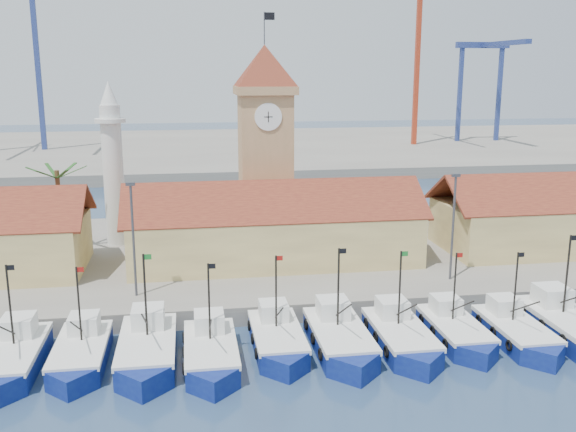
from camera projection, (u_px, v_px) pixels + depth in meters
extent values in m
plane|color=#1B2D4A|center=(316.00, 371.00, 41.02)|extent=(400.00, 400.00, 0.00)
cube|color=gray|center=(268.00, 255.00, 63.97)|extent=(140.00, 32.00, 1.50)
cube|color=gray|center=(221.00, 150.00, 146.72)|extent=(240.00, 80.00, 2.00)
cube|color=navy|center=(13.00, 362.00, 41.23)|extent=(3.43, 7.77, 1.76)
cube|color=silver|center=(12.00, 349.00, 41.03)|extent=(3.50, 7.98, 0.34)
cube|color=silver|center=(19.00, 326.00, 42.72)|extent=(2.06, 2.16, 1.37)
cylinder|color=black|center=(10.00, 306.00, 40.89)|extent=(0.14, 0.14, 5.49)
cube|color=black|center=(10.00, 268.00, 40.36)|extent=(0.49, 0.02, 0.34)
cube|color=navy|center=(82.00, 357.00, 42.02)|extent=(3.24, 7.33, 1.66)
cube|color=navy|center=(72.00, 383.00, 38.49)|extent=(3.24, 3.24, 1.66)
cube|color=silver|center=(81.00, 345.00, 41.83)|extent=(3.30, 7.53, 0.32)
cube|color=silver|center=(84.00, 324.00, 43.43)|extent=(1.94, 2.03, 1.29)
cylinder|color=black|center=(79.00, 305.00, 41.70)|extent=(0.13, 0.13, 5.18)
cube|color=#A5140F|center=(80.00, 270.00, 41.20)|extent=(0.46, 0.02, 0.32)
cube|color=navy|center=(148.00, 353.00, 42.40)|extent=(3.61, 8.16, 1.85)
cube|color=navy|center=(144.00, 382.00, 38.47)|extent=(3.60, 3.60, 1.85)
cube|color=silver|center=(147.00, 340.00, 42.19)|extent=(3.68, 8.38, 0.36)
cube|color=silver|center=(148.00, 317.00, 43.97)|extent=(2.16, 2.27, 1.44)
cylinder|color=black|center=(145.00, 296.00, 42.05)|extent=(0.14, 0.14, 5.77)
cube|color=#197226|center=(147.00, 257.00, 41.49)|extent=(0.52, 0.02, 0.36)
cube|color=navy|center=(211.00, 356.00, 42.10)|extent=(3.34, 7.56, 1.72)
cube|color=navy|center=(213.00, 383.00, 38.47)|extent=(3.34, 3.34, 1.72)
cube|color=silver|center=(211.00, 344.00, 41.91)|extent=(3.41, 7.77, 0.33)
cube|color=silver|center=(209.00, 322.00, 43.56)|extent=(2.00, 2.10, 1.34)
cylinder|color=black|center=(209.00, 303.00, 41.78)|extent=(0.13, 0.13, 5.34)
cube|color=black|center=(212.00, 266.00, 41.26)|extent=(0.48, 0.02, 0.33)
cube|color=navy|center=(277.00, 342.00, 44.22)|extent=(3.28, 7.43, 1.69)
cube|color=navy|center=(285.00, 366.00, 40.64)|extent=(3.28, 3.28, 1.69)
cube|color=silver|center=(277.00, 331.00, 44.03)|extent=(3.35, 7.64, 0.33)
cube|color=silver|center=(273.00, 311.00, 45.65)|extent=(1.97, 2.06, 1.31)
cylinder|color=black|center=(276.00, 292.00, 43.89)|extent=(0.13, 0.13, 5.25)
cube|color=#A5140F|center=(279.00, 258.00, 43.39)|extent=(0.47, 0.02, 0.33)
cube|color=navy|center=(339.00, 342.00, 44.15)|extent=(3.55, 8.02, 1.82)
cube|color=navy|center=(354.00, 368.00, 40.29)|extent=(3.55, 3.55, 1.82)
cube|color=silver|center=(339.00, 330.00, 43.95)|extent=(3.62, 8.25, 0.35)
cube|color=silver|center=(333.00, 308.00, 45.70)|extent=(2.13, 2.23, 1.42)
cylinder|color=black|center=(338.00, 288.00, 43.80)|extent=(0.14, 0.14, 5.67)
cube|color=black|center=(343.00, 251.00, 43.26)|extent=(0.51, 0.02, 0.35)
cube|color=navy|center=(400.00, 340.00, 44.52)|extent=(3.40, 7.68, 1.75)
cube|color=navy|center=(420.00, 365.00, 40.82)|extent=(3.39, 3.39, 1.75)
cube|color=silver|center=(400.00, 329.00, 44.32)|extent=(3.46, 7.90, 0.34)
cube|color=silver|center=(392.00, 308.00, 46.00)|extent=(2.04, 2.13, 1.36)
cylinder|color=black|center=(400.00, 289.00, 44.19)|extent=(0.14, 0.14, 5.43)
cube|color=#197226|center=(405.00, 254.00, 43.66)|extent=(0.49, 0.02, 0.34)
cube|color=navy|center=(454.00, 334.00, 45.65)|extent=(3.17, 7.18, 1.63)
cube|color=navy|center=(477.00, 356.00, 42.20)|extent=(3.17, 3.17, 1.63)
cube|color=silver|center=(455.00, 323.00, 45.47)|extent=(3.24, 7.38, 0.32)
cube|color=silver|center=(446.00, 305.00, 47.04)|extent=(1.90, 1.99, 1.27)
cylinder|color=black|center=(455.00, 287.00, 45.34)|extent=(0.13, 0.13, 5.08)
cube|color=#A5140F|center=(460.00, 255.00, 44.85)|extent=(0.45, 0.02, 0.32)
cube|color=navy|center=(515.00, 335.00, 45.42)|extent=(3.22, 7.29, 1.66)
cube|color=navy|center=(543.00, 358.00, 41.91)|extent=(3.22, 3.22, 1.66)
cube|color=silver|center=(516.00, 324.00, 45.24)|extent=(3.29, 7.50, 0.32)
cube|color=silver|center=(504.00, 305.00, 46.83)|extent=(1.93, 2.03, 1.29)
cylinder|color=black|center=(515.00, 288.00, 45.11)|extent=(0.13, 0.13, 5.16)
cube|color=black|center=(521.00, 255.00, 44.61)|extent=(0.46, 0.02, 0.32)
cube|color=navy|center=(566.00, 329.00, 46.29)|extent=(3.72, 8.41, 1.91)
cube|color=silver|center=(567.00, 317.00, 46.07)|extent=(3.79, 8.64, 0.37)
cube|color=silver|center=(552.00, 296.00, 47.91)|extent=(2.23, 2.34, 1.49)
cylinder|color=black|center=(567.00, 275.00, 45.92)|extent=(0.15, 0.15, 5.95)
cube|color=black|center=(574.00, 238.00, 45.35)|extent=(0.53, 0.02, 0.37)
cube|color=#E7CF7F|center=(274.00, 236.00, 59.45)|extent=(26.00, 10.00, 4.50)
cube|color=brown|center=(277.00, 202.00, 56.20)|extent=(27.04, 5.13, 3.21)
cube|color=brown|center=(270.00, 192.00, 61.02)|extent=(27.04, 5.13, 3.21)
cube|color=tan|center=(265.00, 171.00, 64.05)|extent=(5.00, 5.00, 15.00)
cube|color=tan|center=(265.00, 90.00, 62.29)|extent=(5.80, 5.80, 0.80)
pyramid|color=brown|center=(265.00, 66.00, 61.78)|extent=(5.80, 5.80, 4.00)
cylinder|color=white|center=(268.00, 117.00, 60.37)|extent=(2.60, 0.15, 2.60)
cube|color=black|center=(268.00, 117.00, 60.30)|extent=(0.08, 0.02, 1.00)
cube|color=black|center=(268.00, 117.00, 60.30)|extent=(0.80, 0.02, 0.08)
cylinder|color=#3F3F44|center=(264.00, 28.00, 61.00)|extent=(0.10, 0.10, 3.00)
cube|color=black|center=(269.00, 16.00, 60.83)|extent=(1.00, 0.03, 0.70)
cylinder|color=silver|center=(114.00, 176.00, 63.81)|extent=(2.00, 2.00, 14.00)
cylinder|color=silver|center=(110.00, 120.00, 62.59)|extent=(3.00, 3.00, 0.40)
cone|color=silver|center=(109.00, 93.00, 62.01)|extent=(1.80, 1.80, 2.40)
cylinder|color=brown|center=(60.00, 211.00, 61.80)|extent=(0.44, 0.44, 8.00)
cube|color=#21531C|center=(72.00, 172.00, 61.16)|extent=(2.80, 0.35, 1.18)
cube|color=#21531C|center=(67.00, 170.00, 62.22)|extent=(1.71, 2.60, 1.18)
cube|color=#21531C|center=(52.00, 171.00, 62.01)|extent=(1.71, 2.60, 1.18)
cube|color=#21531C|center=(41.00, 173.00, 60.74)|extent=(2.80, 0.35, 1.18)
cube|color=#21531C|center=(46.00, 175.00, 59.68)|extent=(1.71, 2.60, 1.18)
cube|color=#21531C|center=(62.00, 174.00, 59.89)|extent=(1.71, 2.60, 1.18)
cylinder|color=#3F3F44|center=(133.00, 240.00, 49.42)|extent=(0.20, 0.20, 9.00)
cube|color=#3F3F44|center=(130.00, 184.00, 48.44)|extent=(0.70, 0.25, 0.25)
cylinder|color=#3F3F44|center=(453.00, 228.00, 53.37)|extent=(0.20, 0.20, 9.00)
cube|color=#3F3F44|center=(456.00, 175.00, 52.39)|extent=(0.70, 0.25, 0.25)
cube|color=navy|center=(38.00, 69.00, 135.00)|extent=(1.00, 1.00, 33.95)
cube|color=#AF341B|center=(417.00, 58.00, 144.06)|extent=(1.00, 1.00, 38.97)
cube|color=navy|center=(460.00, 95.00, 152.71)|extent=(0.90, 0.90, 22.00)
cube|color=navy|center=(499.00, 95.00, 154.23)|extent=(0.90, 0.90, 22.00)
cube|color=navy|center=(483.00, 45.00, 150.90)|extent=(13.00, 1.40, 1.40)
cube|color=navy|center=(503.00, 43.00, 141.27)|extent=(1.40, 22.00, 1.00)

